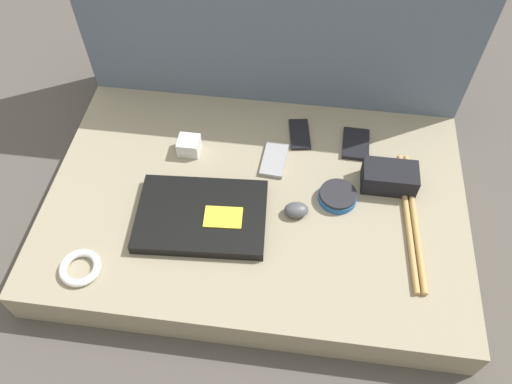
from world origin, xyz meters
The scene contains 13 objects.
ground_plane centered at (0.00, 0.00, 0.00)m, with size 8.00×8.00×0.00m, color #4C4742.
couch_seat centered at (0.00, 0.00, 0.05)m, with size 1.04×0.69×0.10m.
couch_backrest centered at (0.00, 0.45, 0.27)m, with size 1.04×0.20×0.55m.
laptop centered at (-0.12, -0.08, 0.11)m, with size 0.32×0.23×0.03m.
computer_mouse centered at (0.10, -0.04, 0.12)m, with size 0.06×0.05×0.03m.
speaker_puck centered at (0.20, 0.02, 0.11)m, with size 0.10×0.10×0.03m.
phone_silver centered at (0.25, 0.21, 0.11)m, with size 0.07×0.11×0.01m.
phone_black centered at (0.03, 0.12, 0.11)m, with size 0.07×0.12×0.01m.
phone_small centered at (0.09, 0.22, 0.11)m, with size 0.07×0.12×0.01m.
camera_pouch centered at (0.33, 0.08, 0.13)m, with size 0.14×0.08×0.06m.
charger_brick centered at (-0.20, 0.13, 0.12)m, with size 0.06×0.05×0.04m.
cable_coil centered at (-0.37, -0.25, 0.11)m, with size 0.09×0.09×0.02m.
drumstick_pair centered at (0.38, -0.02, 0.11)m, with size 0.05×0.39×0.01m.
Camera 1 is at (0.09, -0.73, 1.11)m, focal length 35.00 mm.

